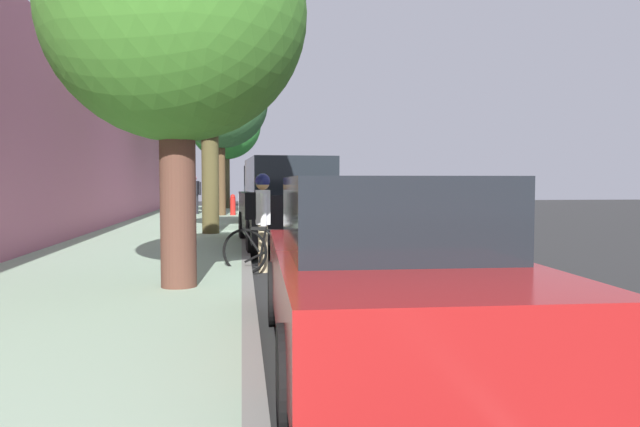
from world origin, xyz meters
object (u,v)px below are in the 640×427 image
object	(u,v)px
parked_suv_black_mid	(287,202)
bicycle_at_curb	(276,251)
parked_sedan_red_far	(384,271)
street_tree_mid_block	(221,104)
pedestrian_on_phone	(194,192)
fire_hydrant	(233,204)
parked_pickup_white_second	(273,200)
street_tree_far_end	(210,99)
street_tree_corner	(176,16)
parked_sedan_dark_blue_nearest	(268,197)
cyclist_with_backpack	(261,212)
street_tree_near_cyclist	(225,125)

from	to	relation	value
parked_suv_black_mid	bicycle_at_curb	distance (m)	3.84
parked_sedan_red_far	street_tree_mid_block	size ratio (longest dim) A/B	0.71
parked_sedan_red_far	bicycle_at_curb	xyz separation A→B (m)	(0.61, -4.65, -0.36)
bicycle_at_curb	pedestrian_on_phone	size ratio (longest dim) A/B	1.07
fire_hydrant	parked_pickup_white_second	bearing A→B (deg)	104.83
parked_suv_black_mid	street_tree_far_end	world-z (taller)	street_tree_far_end
parked_sedan_red_far	parked_pickup_white_second	bearing A→B (deg)	-89.40
street_tree_corner	parked_sedan_red_far	bearing A→B (deg)	122.53
parked_sedan_dark_blue_nearest	fire_hydrant	world-z (taller)	parked_sedan_dark_blue_nearest
street_tree_corner	fire_hydrant	size ratio (longest dim) A/B	6.04
cyclist_with_backpack	street_tree_far_end	distance (m)	6.66
bicycle_at_curb	street_tree_near_cyclist	world-z (taller)	street_tree_near_cyclist
parked_sedan_red_far	street_tree_corner	xyz separation A→B (m)	(1.96, -3.07, 2.81)
pedestrian_on_phone	fire_hydrant	distance (m)	1.95
street_tree_near_cyclist	street_tree_far_end	distance (m)	14.86
cyclist_with_backpack	fire_hydrant	distance (m)	14.64
parked_pickup_white_second	bicycle_at_curb	size ratio (longest dim) A/B	3.14
parked_sedan_red_far	bicycle_at_curb	distance (m)	4.70
parked_pickup_white_second	street_tree_far_end	distance (m)	4.78
cyclist_with_backpack	street_tree_near_cyclist	size ratio (longest dim) A/B	0.27
street_tree_far_end	fire_hydrant	size ratio (longest dim) A/B	5.47
parked_pickup_white_second	cyclist_with_backpack	xyz separation A→B (m)	(0.69, 9.50, 0.07)
street_tree_far_end	street_tree_corner	bearing A→B (deg)	90.00
street_tree_mid_block	street_tree_far_end	distance (m)	8.57
pedestrian_on_phone	street_tree_corner	bearing A→B (deg)	93.75
parked_pickup_white_second	street_tree_corner	size ratio (longest dim) A/B	1.06
street_tree_near_cyclist	street_tree_corner	size ratio (longest dim) A/B	1.18
street_tree_near_cyclist	street_tree_corner	bearing A→B (deg)	90.00
street_tree_near_cyclist	parked_suv_black_mid	bearing A→B (deg)	95.87
parked_suv_black_mid	street_tree_mid_block	distance (m)	11.91
parked_sedan_dark_blue_nearest	street_tree_mid_block	size ratio (longest dim) A/B	0.72
parked_pickup_white_second	street_tree_corner	bearing A→B (deg)	81.09
cyclist_with_backpack	fire_hydrant	size ratio (longest dim) A/B	1.92
bicycle_at_curb	street_tree_mid_block	world-z (taller)	street_tree_mid_block
parked_sedan_dark_blue_nearest	cyclist_with_backpack	bearing A→B (deg)	87.22
pedestrian_on_phone	parked_suv_black_mid	bearing A→B (deg)	103.53
parked_sedan_red_far	fire_hydrant	world-z (taller)	parked_sedan_red_far
pedestrian_on_phone	street_tree_mid_block	bearing A→B (deg)	136.91
street_tree_mid_block	pedestrian_on_phone	size ratio (longest dim) A/B	3.90
parked_sedan_dark_blue_nearest	street_tree_near_cyclist	bearing A→B (deg)	-45.65
parked_sedan_red_far	street_tree_far_end	xyz separation A→B (m)	(1.96, -11.11, 2.87)
street_tree_mid_block	street_tree_far_end	size ratio (longest dim) A/B	1.36
cyclist_with_backpack	fire_hydrant	bearing A→B (deg)	-87.39
street_tree_mid_block	street_tree_far_end	bearing A→B (deg)	90.00
street_tree_mid_block	street_tree_near_cyclist	bearing A→B (deg)	-90.00
parked_sedan_red_far	cyclist_with_backpack	distance (m)	5.17
street_tree_corner	pedestrian_on_phone	bearing A→B (deg)	-86.25
parked_suv_black_mid	street_tree_near_cyclist	bearing A→B (deg)	-84.13
parked_suv_black_mid	parked_sedan_red_far	distance (m)	8.41
parked_sedan_red_far	street_tree_far_end	world-z (taller)	street_tree_far_end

